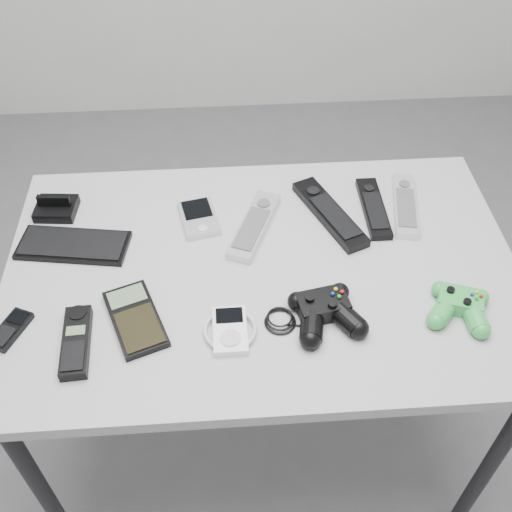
{
  "coord_description": "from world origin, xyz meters",
  "views": [
    {
      "loc": [
        -0.14,
        -0.93,
        1.68
      ],
      "look_at": [
        -0.08,
        -0.05,
        0.76
      ],
      "focal_mm": 42.0,
      "sensor_mm": 36.0,
      "label": 1
    }
  ],
  "objects": [
    {
      "name": "controller_green",
      "position": [
        0.31,
        -0.21,
        0.76
      ],
      "size": [
        0.16,
        0.16,
        0.04
      ],
      "primitive_type": null,
      "rotation": [
        0.0,
        0.0,
        -0.34
      ],
      "color": "green",
      "rests_on": "desk"
    },
    {
      "name": "pda",
      "position": [
        -0.2,
        0.09,
        0.75
      ],
      "size": [
        0.1,
        0.14,
        0.02
      ],
      "primitive_type": "cube",
      "rotation": [
        0.0,
        0.0,
        0.21
      ],
      "color": "silver",
      "rests_on": "desk"
    },
    {
      "name": "pda_keyboard",
      "position": [
        -0.48,
        0.03,
        0.74
      ],
      "size": [
        0.25,
        0.14,
        0.01
      ],
      "primitive_type": "cube",
      "rotation": [
        0.0,
        0.0,
        -0.16
      ],
      "color": "black",
      "rests_on": "desk"
    },
    {
      "name": "remote_silver_a",
      "position": [
        -0.07,
        0.06,
        0.75
      ],
      "size": [
        0.14,
        0.23,
        0.02
      ],
      "primitive_type": "cube",
      "rotation": [
        0.0,
        0.0,
        -0.4
      ],
      "color": "silver",
      "rests_on": "desk"
    },
    {
      "name": "controller_black",
      "position": [
        0.05,
        -0.21,
        0.76
      ],
      "size": [
        0.26,
        0.19,
        0.05
      ],
      "primitive_type": null,
      "rotation": [
        0.0,
        0.0,
        0.19
      ],
      "color": "black",
      "rests_on": "desk"
    },
    {
      "name": "dock_bracket",
      "position": [
        -0.53,
        0.14,
        0.76
      ],
      "size": [
        0.1,
        0.09,
        0.05
      ],
      "primitive_type": "cube",
      "rotation": [
        0.0,
        0.0,
        -0.09
      ],
      "color": "black",
      "rests_on": "desk"
    },
    {
      "name": "floor",
      "position": [
        0.0,
        0.0,
        0.0
      ],
      "size": [
        3.5,
        3.5,
        0.0
      ],
      "primitive_type": "plane",
      "color": "slate",
      "rests_on": "ground"
    },
    {
      "name": "remote_silver_b",
      "position": [
        0.28,
        0.1,
        0.75
      ],
      "size": [
        0.09,
        0.22,
        0.02
      ],
      "primitive_type": "cube",
      "rotation": [
        0.0,
        0.0,
        -0.19
      ],
      "color": "silver",
      "rests_on": "desk"
    },
    {
      "name": "mobile_phone",
      "position": [
        -0.57,
        -0.2,
        0.74
      ],
      "size": [
        0.08,
        0.1,
        0.02
      ],
      "primitive_type": "cube",
      "rotation": [
        0.0,
        0.0,
        -0.44
      ],
      "color": "black",
      "rests_on": "desk"
    },
    {
      "name": "mp3_player",
      "position": [
        -0.14,
        -0.23,
        0.75
      ],
      "size": [
        0.1,
        0.11,
        0.02
      ],
      "primitive_type": "cube",
      "rotation": [
        0.0,
        0.0,
        0.0
      ],
      "color": "white",
      "rests_on": "desk"
    },
    {
      "name": "cordless_handset",
      "position": [
        -0.43,
        -0.24,
        0.75
      ],
      "size": [
        0.06,
        0.16,
        0.02
      ],
      "primitive_type": "cube",
      "rotation": [
        0.0,
        0.0,
        0.06
      ],
      "color": "black",
      "rests_on": "desk"
    },
    {
      "name": "remote_black_b",
      "position": [
        0.21,
        0.1,
        0.75
      ],
      "size": [
        0.05,
        0.2,
        0.02
      ],
      "primitive_type": "cube",
      "rotation": [
        0.0,
        0.0,
        -0.01
      ],
      "color": "black",
      "rests_on": "desk"
    },
    {
      "name": "desk",
      "position": [
        -0.07,
        -0.06,
        0.67
      ],
      "size": [
        1.1,
        0.71,
        0.74
      ],
      "color": "#ABABAE",
      "rests_on": "floor"
    },
    {
      "name": "calculator",
      "position": [
        -0.33,
        -0.19,
        0.74
      ],
      "size": [
        0.14,
        0.19,
        0.02
      ],
      "primitive_type": "cube",
      "rotation": [
        0.0,
        0.0,
        0.36
      ],
      "color": "black",
      "rests_on": "desk"
    },
    {
      "name": "remote_black_a",
      "position": [
        0.1,
        0.09,
        0.75
      ],
      "size": [
        0.15,
        0.25,
        0.03
      ],
      "primitive_type": "cube",
      "rotation": [
        0.0,
        0.0,
        0.4
      ],
      "color": "black",
      "rests_on": "desk"
    }
  ]
}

